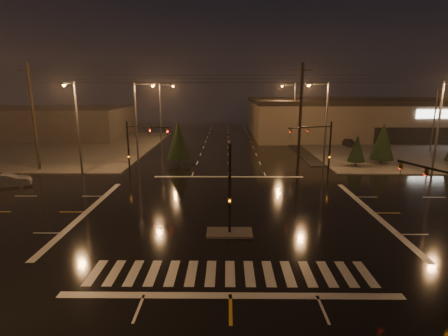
# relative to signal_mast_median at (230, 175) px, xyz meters

# --- Properties ---
(ground) EXTENTS (140.00, 140.00, 0.00)m
(ground) POSITION_rel_signal_mast_median_xyz_m (-0.00, 3.07, -3.75)
(ground) COLOR black
(ground) RESTS_ON ground
(sidewalk_ne) EXTENTS (36.00, 36.00, 0.12)m
(sidewalk_ne) POSITION_rel_signal_mast_median_xyz_m (30.00, 33.07, -3.69)
(sidewalk_ne) COLOR #45423E
(sidewalk_ne) RESTS_ON ground
(sidewalk_nw) EXTENTS (36.00, 36.00, 0.12)m
(sidewalk_nw) POSITION_rel_signal_mast_median_xyz_m (-30.00, 33.07, -3.69)
(sidewalk_nw) COLOR #45423E
(sidewalk_nw) RESTS_ON ground
(median_island) EXTENTS (3.00, 1.60, 0.15)m
(median_island) POSITION_rel_signal_mast_median_xyz_m (-0.00, -0.93, -3.68)
(median_island) COLOR #45423E
(median_island) RESTS_ON ground
(crosswalk) EXTENTS (15.00, 2.60, 0.01)m
(crosswalk) POSITION_rel_signal_mast_median_xyz_m (-0.00, -5.93, -3.75)
(crosswalk) COLOR beige
(crosswalk) RESTS_ON ground
(stop_bar_near) EXTENTS (16.00, 0.50, 0.01)m
(stop_bar_near) POSITION_rel_signal_mast_median_xyz_m (-0.00, -7.93, -3.75)
(stop_bar_near) COLOR beige
(stop_bar_near) RESTS_ON ground
(stop_bar_far) EXTENTS (16.00, 0.50, 0.01)m
(stop_bar_far) POSITION_rel_signal_mast_median_xyz_m (-0.00, 14.07, -3.75)
(stop_bar_far) COLOR beige
(stop_bar_far) RESTS_ON ground
(retail_building) EXTENTS (60.20, 28.30, 7.20)m
(retail_building) POSITION_rel_signal_mast_median_xyz_m (35.00, 49.06, 0.09)
(retail_building) COLOR #726951
(retail_building) RESTS_ON ground
(commercial_block) EXTENTS (30.00, 18.00, 5.60)m
(commercial_block) POSITION_rel_signal_mast_median_xyz_m (-35.00, 45.07, -0.95)
(commercial_block) COLOR #3D3936
(commercial_block) RESTS_ON ground
(signal_mast_median) EXTENTS (0.25, 4.59, 6.00)m
(signal_mast_median) POSITION_rel_signal_mast_median_xyz_m (0.00, 0.00, 0.00)
(signal_mast_median) COLOR black
(signal_mast_median) RESTS_ON ground
(signal_mast_ne) EXTENTS (4.84, 1.86, 6.00)m
(signal_mast_ne) POSITION_rel_signal_mast_median_xyz_m (9.50, 13.21, 0.04)
(signal_mast_ne) COLOR black
(signal_mast_ne) RESTS_ON ground
(signal_mast_nw) EXTENTS (4.84, 1.86, 6.00)m
(signal_mast_nw) POSITION_rel_signal_mast_median_xyz_m (-9.50, 13.21, 0.04)
(signal_mast_nw) COLOR black
(signal_mast_nw) RESTS_ON ground
(signal_mast_se) EXTENTS (1.55, 3.87, 6.00)m
(signal_mast_se) POSITION_rel_signal_mast_median_xyz_m (10.23, -6.68, -0.04)
(signal_mast_se) COLOR black
(signal_mast_se) RESTS_ON ground
(streetlight_1) EXTENTS (2.77, 0.32, 10.00)m
(streetlight_1) POSITION_rel_signal_mast_median_xyz_m (-11.18, 21.07, 2.05)
(streetlight_1) COLOR #38383A
(streetlight_1) RESTS_ON ground
(streetlight_2) EXTENTS (2.77, 0.32, 10.00)m
(streetlight_2) POSITION_rel_signal_mast_median_xyz_m (-11.18, 37.07, 2.05)
(streetlight_2) COLOR #38383A
(streetlight_2) RESTS_ON ground
(streetlight_3) EXTENTS (2.77, 0.32, 10.00)m
(streetlight_3) POSITION_rel_signal_mast_median_xyz_m (11.18, 19.07, 2.05)
(streetlight_3) COLOR #38383A
(streetlight_3) RESTS_ON ground
(streetlight_4) EXTENTS (2.77, 0.32, 10.00)m
(streetlight_4) POSITION_rel_signal_mast_median_xyz_m (11.18, 39.07, 2.05)
(streetlight_4) COLOR #38383A
(streetlight_4) RESTS_ON ground
(streetlight_5) EXTENTS (0.32, 2.77, 10.00)m
(streetlight_5) POSITION_rel_signal_mast_median_xyz_m (-16.00, 14.26, 2.05)
(streetlight_5) COLOR #38383A
(streetlight_5) RESTS_ON ground
(streetlight_6) EXTENTS (0.32, 2.77, 10.00)m
(streetlight_6) POSITION_rel_signal_mast_median_xyz_m (22.00, 14.26, 2.05)
(streetlight_6) COLOR #38383A
(streetlight_6) RESTS_ON ground
(utility_pole_0) EXTENTS (2.20, 0.32, 12.00)m
(utility_pole_0) POSITION_rel_signal_mast_median_xyz_m (-22.00, 17.07, 2.38)
(utility_pole_0) COLOR black
(utility_pole_0) RESTS_ON ground
(utility_pole_1) EXTENTS (2.20, 0.32, 12.00)m
(utility_pole_1) POSITION_rel_signal_mast_median_xyz_m (8.00, 17.07, 2.38)
(utility_pole_1) COLOR black
(utility_pole_1) RESTS_ON ground
(conifer_0) EXTENTS (2.05, 2.05, 3.90)m
(conifer_0) POSITION_rel_signal_mast_median_xyz_m (15.36, 18.98, -1.45)
(conifer_0) COLOR black
(conifer_0) RESTS_ON ground
(conifer_1) EXTENTS (2.87, 2.87, 5.18)m
(conifer_1) POSITION_rel_signal_mast_median_xyz_m (19.00, 20.46, -0.81)
(conifer_1) COLOR black
(conifer_1) RESTS_ON ground
(conifer_3) EXTENTS (2.97, 2.97, 5.34)m
(conifer_3) POSITION_rel_signal_mast_median_xyz_m (-6.19, 20.26, -0.74)
(conifer_3) COLOR black
(conifer_3) RESTS_ON ground
(car_parked) EXTENTS (1.73, 3.85, 1.29)m
(car_parked) POSITION_rel_signal_mast_median_xyz_m (19.64, 34.01, -3.11)
(car_parked) COLOR black
(car_parked) RESTS_ON ground
(car_crossing) EXTENTS (4.46, 2.98, 1.39)m
(car_crossing) POSITION_rel_signal_mast_median_xyz_m (-21.27, 9.74, -3.06)
(car_crossing) COLOR #5A5C62
(car_crossing) RESTS_ON ground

